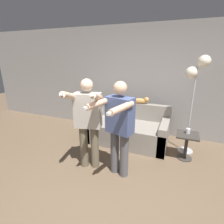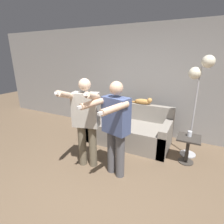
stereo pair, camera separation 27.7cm
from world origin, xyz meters
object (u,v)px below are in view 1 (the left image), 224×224
(person_right, at_px, (119,125))
(side_table, at_px, (187,142))
(couch, at_px, (127,130))
(person_left, at_px, (88,119))
(floor_lamp, at_px, (196,78))
(cat, at_px, (140,101))
(cup, at_px, (188,131))

(person_right, relative_size, side_table, 3.05)
(person_right, xyz_separation_m, side_table, (1.03, 0.91, -0.53))
(couch, bearing_deg, person_left, -105.58)
(person_left, xyz_separation_m, side_table, (1.58, 0.91, -0.55))
(person_left, height_order, side_table, person_left)
(person_left, relative_size, side_table, 3.06)
(floor_lamp, bearing_deg, cat, 163.32)
(person_right, distance_m, cup, 1.45)
(side_table, relative_size, cup, 5.33)
(cup, bearing_deg, floor_lamp, 85.00)
(side_table, height_order, cup, cup)
(person_right, distance_m, cat, 1.53)
(couch, distance_m, cup, 1.29)
(side_table, bearing_deg, cat, 149.78)
(couch, xyz_separation_m, cat, (0.19, 0.34, 0.63))
(cat, height_order, floor_lamp, floor_lamp)
(couch, relative_size, cat, 3.45)
(person_right, height_order, cat, person_right)
(floor_lamp, xyz_separation_m, cup, (-0.02, -0.25, -0.96))
(person_left, xyz_separation_m, cup, (1.57, 0.96, -0.35))
(person_left, relative_size, cup, 16.34)
(couch, bearing_deg, side_table, -12.43)
(couch, relative_size, person_right, 1.14)
(side_table, bearing_deg, person_right, -138.41)
(cup, bearing_deg, couch, 169.59)
(person_left, distance_m, cat, 1.61)
(side_table, bearing_deg, floor_lamp, 85.87)
(person_left, xyz_separation_m, floor_lamp, (1.60, 1.21, 0.61))
(couch, bearing_deg, floor_lamp, 0.81)
(person_left, bearing_deg, cup, 16.33)
(couch, xyz_separation_m, cup, (1.24, -0.23, 0.28))
(cat, relative_size, floor_lamp, 0.27)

